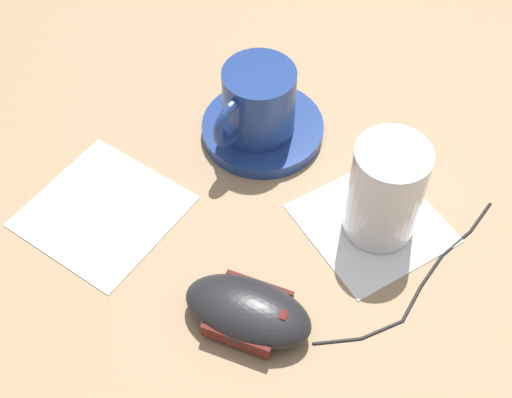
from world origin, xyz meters
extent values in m
plane|color=#9E7F5B|center=(0.00, 0.00, 0.00)|extent=(3.00, 3.00, 0.00)
cylinder|color=navy|center=(-0.05, -0.07, 0.01)|extent=(0.13, 0.13, 0.01)
cylinder|color=navy|center=(-0.04, -0.07, 0.05)|extent=(0.07, 0.07, 0.07)
torus|color=navy|center=(0.00, -0.07, 0.06)|extent=(0.06, 0.01, 0.05)
ellipsoid|color=black|center=(0.12, 0.07, 0.02)|extent=(0.10, 0.13, 0.04)
cylinder|color=#591E19|center=(0.11, 0.10, 0.03)|extent=(0.01, 0.01, 0.01)
cube|color=#591E19|center=(0.10, 0.06, 0.01)|extent=(0.03, 0.06, 0.02)
cube|color=#591E19|center=(0.15, 0.08, 0.01)|extent=(0.03, 0.06, 0.02)
cylinder|color=black|center=(0.09, 0.14, 0.00)|extent=(0.03, 0.03, 0.00)
cylinder|color=black|center=(0.05, 0.16, 0.00)|extent=(0.04, 0.02, 0.00)
cylinder|color=black|center=(0.01, 0.16, 0.00)|extent=(0.04, 0.01, 0.00)
cylinder|color=black|center=(-0.03, 0.15, 0.00)|extent=(0.04, 0.01, 0.00)
cylinder|color=black|center=(-0.07, 0.15, 0.00)|extent=(0.04, 0.01, 0.00)
cylinder|color=black|center=(-0.11, 0.15, 0.00)|extent=(0.04, 0.01, 0.00)
sphere|color=black|center=(0.10, 0.12, 0.00)|extent=(0.00, 0.00, 0.00)
sphere|color=black|center=(0.07, 0.15, 0.00)|extent=(0.00, 0.00, 0.00)
sphere|color=black|center=(0.03, 0.17, 0.00)|extent=(0.00, 0.00, 0.00)
sphere|color=black|center=(-0.01, 0.16, 0.00)|extent=(0.00, 0.00, 0.00)
sphere|color=black|center=(-0.05, 0.15, 0.00)|extent=(0.00, 0.00, 0.00)
sphere|color=black|center=(-0.09, 0.16, 0.00)|extent=(0.00, 0.00, 0.00)
sphere|color=black|center=(-0.13, 0.15, 0.00)|extent=(0.00, 0.00, 0.00)
cube|color=white|center=(-0.03, 0.08, 0.00)|extent=(0.15, 0.15, 0.00)
cylinder|color=silver|center=(-0.03, 0.09, 0.05)|extent=(0.07, 0.07, 0.10)
cube|color=silver|center=(0.14, -0.12, 0.00)|extent=(0.15, 0.15, 0.00)
camera|label=1|loc=(0.33, 0.27, 0.56)|focal=50.00mm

